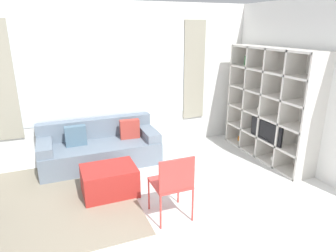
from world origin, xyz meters
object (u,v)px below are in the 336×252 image
at_px(ottoman, 109,181).
at_px(folding_chair, 173,182).
at_px(couch_main, 100,148).
at_px(shelving_unit, 271,105).

relative_size(ottoman, folding_chair, 0.87).
height_order(ottoman, folding_chair, folding_chair).
distance_m(couch_main, ottoman, 1.08).
height_order(couch_main, folding_chair, folding_chair).
bearing_deg(couch_main, shelving_unit, -16.16).
xyz_separation_m(ottoman, folding_chair, (0.61, -0.88, 0.31)).
bearing_deg(couch_main, folding_chair, -74.21).
xyz_separation_m(couch_main, folding_chair, (0.55, -1.95, 0.24)).
distance_m(shelving_unit, ottoman, 3.04).
height_order(couch_main, ottoman, couch_main).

